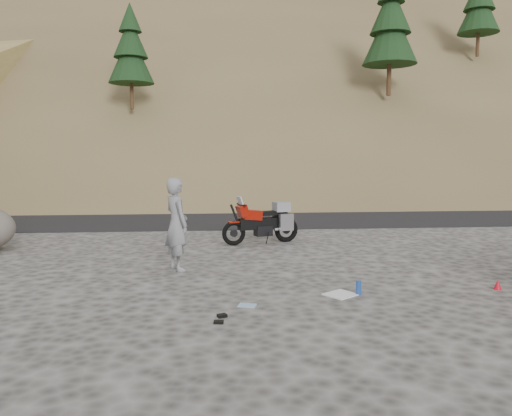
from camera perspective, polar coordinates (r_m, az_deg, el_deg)
The scene contains 11 objects.
ground at distance 9.03m, azimuth -1.57°, elevation -7.77°, with size 140.00×140.00×0.00m, color #3E3C39.
road at distance 17.90m, azimuth -3.36°, elevation -0.91°, with size 120.00×7.00×0.05m, color black.
hillside at distance 50.43m, azimuth -4.66°, elevation 16.17°, with size 120.00×73.00×46.72m.
motorcycle at distance 12.25m, azimuth 0.97°, elevation -1.68°, with size 1.96×0.95×1.20m.
man at distance 9.63m, azimuth -8.97°, elevation -6.98°, with size 0.64×0.42×1.75m, color gray.
gear_white_cloth at distance 7.96m, azimuth 9.65°, elevation -9.71°, with size 0.45×0.40×0.02m, color white.
gear_bottle at distance 7.99m, azimuth 11.64°, elevation -8.93°, with size 0.08×0.08×0.22m, color #194098.
gear_funnel at distance 9.02m, azimuth 25.90°, elevation -7.87°, with size 0.13×0.13×0.16m, color red.
gear_glove_a at distance 6.60m, azimuth -4.29°, elevation -12.86°, with size 0.12×0.09×0.04m, color black.
gear_glove_b at distance 6.84m, azimuth -3.90°, elevation -12.17°, with size 0.12×0.09×0.04m, color black.
gear_blue_cloth at distance 7.31m, azimuth -1.01°, elevation -11.06°, with size 0.26×0.19×0.01m, color #89B1D3.
Camera 1 is at (-0.54, -8.76, 2.15)m, focal length 35.00 mm.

